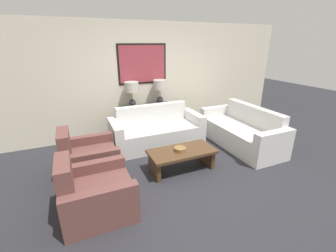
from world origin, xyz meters
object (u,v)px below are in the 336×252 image
couch_by_side (241,132)px  coffee_table (182,155)px  armchair_near_back_wall (88,159)px  table_lamp_right (160,87)px  console_table (147,120)px  table_lamp_left (132,90)px  couch_by_back_wall (157,132)px  armchair_near_camera (95,194)px  decorative_bowl (180,149)px

couch_by_side → coffee_table: 1.76m
couch_by_side → coffee_table: (-1.71, -0.43, -0.01)m
armchair_near_back_wall → table_lamp_right: bearing=35.4°
console_table → table_lamp_right: bearing=0.0°
table_lamp_left → couch_by_back_wall: (0.35, -0.65, -0.86)m
coffee_table → armchair_near_camera: (-1.56, -0.52, -0.00)m
console_table → couch_by_side: size_ratio=0.62×
console_table → couch_by_side: 2.25m
couch_by_back_wall → decorative_bowl: (-0.02, -1.21, 0.12)m
decorative_bowl → armchair_near_back_wall: 1.61m
table_lamp_left → coffee_table: size_ratio=0.50×
couch_by_side → couch_by_back_wall: bearing=156.1°
table_lamp_left → armchair_near_camera: 2.79m
table_lamp_left → armchair_near_camera: size_ratio=0.66×
couch_by_back_wall → armchair_near_camera: bearing=-131.7°
table_lamp_right → armchair_near_back_wall: size_ratio=0.66×
table_lamp_left → armchair_near_back_wall: size_ratio=0.66×
console_table → couch_by_back_wall: 0.66m
couch_by_side → armchair_near_camera: couch_by_side is taller
table_lamp_left → couch_by_side: 2.67m
armchair_near_back_wall → armchair_near_camera: (0.00, -1.03, 0.00)m
couch_by_back_wall → coffee_table: size_ratio=1.69×
console_table → couch_by_side: (1.74, -1.42, -0.07)m
coffee_table → decorative_bowl: size_ratio=5.79×
table_lamp_left → coffee_table: table_lamp_left is taller
couch_by_back_wall → decorative_bowl: size_ratio=9.80×
coffee_table → decorative_bowl: bearing=-168.4°
table_lamp_right → couch_by_side: (1.39, -1.42, -0.86)m
couch_by_back_wall → decorative_bowl: couch_by_back_wall is taller
console_table → table_lamp_left: 0.86m
coffee_table → armchair_near_camera: armchair_near_camera is taller
table_lamp_left → table_lamp_right: same height
table_lamp_right → armchair_near_camera: bearing=-128.4°
table_lamp_right → couch_by_back_wall: size_ratio=0.30×
table_lamp_left → couch_by_back_wall: size_ratio=0.30×
decorative_bowl → armchair_near_camera: 1.60m
table_lamp_left → coffee_table: bearing=-78.6°
console_table → coffee_table: (0.03, -1.85, -0.09)m
armchair_near_camera → table_lamp_right: bearing=51.6°
decorative_bowl → table_lamp_right: bearing=78.8°
couch_by_back_wall → decorative_bowl: 1.22m
table_lamp_left → table_lamp_right: 0.70m
table_lamp_left → couch_by_side: bearing=-34.3°
armchair_near_back_wall → armchair_near_camera: same height
table_lamp_left → console_table: bearing=-0.0°
decorative_bowl → armchair_near_camera: size_ratio=0.23×
table_lamp_right → coffee_table: (-0.32, -1.85, -0.87)m
coffee_table → decorative_bowl: 0.14m
console_table → armchair_near_back_wall: (-1.53, -1.34, -0.09)m
console_table → coffee_table: 1.86m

